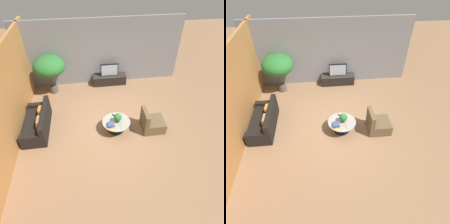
{
  "view_description": "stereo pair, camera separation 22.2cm",
  "coord_description": "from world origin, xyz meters",
  "views": [
    {
      "loc": [
        -0.68,
        -5.33,
        5.41
      ],
      "look_at": [
        0.1,
        0.18,
        0.55
      ],
      "focal_mm": 32.0,
      "sensor_mm": 36.0,
      "label": 1
    },
    {
      "loc": [
        -0.46,
        -5.35,
        5.41
      ],
      "look_at": [
        0.1,
        0.18,
        0.55
      ],
      "focal_mm": 32.0,
      "sensor_mm": 36.0,
      "label": 2
    }
  ],
  "objects": [
    {
      "name": "ground_plane",
      "position": [
        0.0,
        0.0,
        0.0
      ],
      "size": [
        24.0,
        24.0,
        0.0
      ],
      "primitive_type": "plane",
      "color": "#8C6647"
    },
    {
      "name": "remote_silver",
      "position": [
        0.33,
        -0.53,
        0.45
      ],
      "size": [
        0.05,
        0.16,
        0.02
      ],
      "primitive_type": "cube",
      "rotation": [
        0.0,
        0.0,
        -0.08
      ],
      "color": "gray",
      "rests_on": "coffee_table"
    },
    {
      "name": "couch_by_wall",
      "position": [
        -2.63,
        0.23,
        0.29
      ],
      "size": [
        0.84,
        1.9,
        0.84
      ],
      "rotation": [
        0.0,
        0.0,
        -1.57
      ],
      "color": "black",
      "rests_on": "ground"
    },
    {
      "name": "potted_palm_tall",
      "position": [
        -2.26,
        2.61,
        1.29
      ],
      "size": [
        1.34,
        1.34,
        1.77
      ],
      "color": "#514C47",
      "rests_on": "ground"
    },
    {
      "name": "book_stack",
      "position": [
        -0.01,
        -0.42,
        0.49
      ],
      "size": [
        0.26,
        0.32,
        0.11
      ],
      "color": "gold",
      "rests_on": "coffee_table"
    },
    {
      "name": "television",
      "position": [
        0.36,
        2.94,
        0.75
      ],
      "size": [
        0.82,
        0.13,
        0.59
      ],
      "color": "black",
      "rests_on": "media_console"
    },
    {
      "name": "armchair_wicker",
      "position": [
        1.5,
        -0.32,
        0.27
      ],
      "size": [
        0.8,
        0.76,
        0.86
      ],
      "rotation": [
        0.0,
        0.0,
        1.57
      ],
      "color": "brown",
      "rests_on": "ground"
    },
    {
      "name": "media_console",
      "position": [
        0.36,
        2.94,
        0.24
      ],
      "size": [
        1.58,
        0.5,
        0.46
      ],
      "color": "black",
      "rests_on": "ground"
    },
    {
      "name": "potted_plant_tabletop",
      "position": [
        0.24,
        -0.25,
        0.65
      ],
      "size": [
        0.28,
        0.28,
        0.36
      ],
      "color": "#514C47",
      "rests_on": "coffee_table"
    },
    {
      "name": "back_wall_stone",
      "position": [
        0.0,
        3.26,
        1.5
      ],
      "size": [
        7.4,
        0.12,
        3.0
      ],
      "primitive_type": "cube",
      "color": "slate",
      "rests_on": "ground"
    },
    {
      "name": "side_wall_left",
      "position": [
        -3.26,
        0.2,
        1.5
      ],
      "size": [
        0.12,
        7.4,
        3.0
      ],
      "primitive_type": "cube",
      "color": "#B2753D",
      "rests_on": "ground"
    },
    {
      "name": "coffee_table",
      "position": [
        0.2,
        -0.23,
        0.31
      ],
      "size": [
        1.01,
        1.01,
        0.44
      ],
      "color": "black",
      "rests_on": "ground"
    },
    {
      "name": "remote_black",
      "position": [
        0.15,
        0.1,
        0.45
      ],
      "size": [
        0.12,
        0.16,
        0.02
      ],
      "primitive_type": "cube",
      "rotation": [
        0.0,
        0.0,
        0.57
      ],
      "color": "black",
      "rests_on": "coffee_table"
    }
  ]
}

